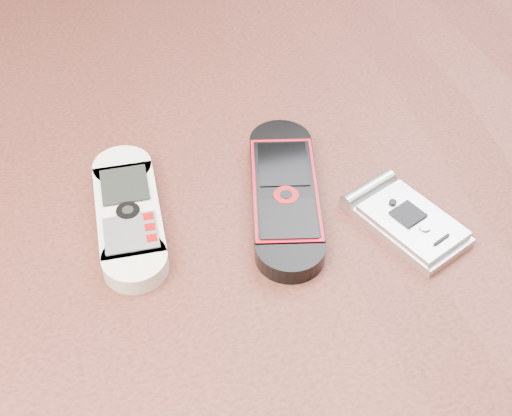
% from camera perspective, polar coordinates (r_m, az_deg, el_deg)
% --- Properties ---
extents(table, '(1.20, 0.80, 0.75)m').
position_cam_1_polar(table, '(0.60, -0.47, -7.88)').
color(table, black).
rests_on(table, ground).
extents(nokia_white, '(0.05, 0.14, 0.02)m').
position_cam_1_polar(nokia_white, '(0.52, -10.15, -0.42)').
color(nokia_white, white).
rests_on(nokia_white, table).
extents(nokia_black_red, '(0.09, 0.16, 0.02)m').
position_cam_1_polar(nokia_black_red, '(0.52, 2.33, 1.17)').
color(nokia_black_red, black).
rests_on(nokia_black_red, table).
extents(motorola_razr, '(0.08, 0.10, 0.01)m').
position_cam_1_polar(motorola_razr, '(0.51, 12.18, -1.10)').
color(motorola_razr, silver).
rests_on(motorola_razr, table).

